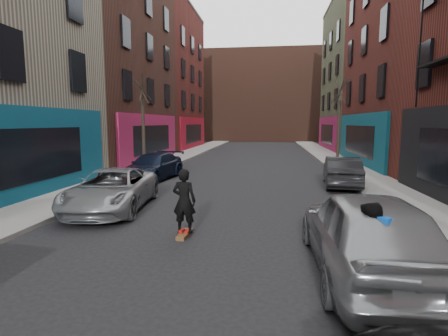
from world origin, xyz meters
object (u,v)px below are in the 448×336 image
(parked_right_far, at_px, (366,232))
(pedestrian, at_px, (368,254))
(skateboarder, at_px, (184,201))
(parked_left_end, at_px, (153,166))
(skateboard, at_px, (185,234))
(parked_right_end, at_px, (342,172))
(parked_left_far, at_px, (112,189))
(tree_right_far, at_px, (339,114))
(tree_left_far, at_px, (143,115))

(parked_right_far, distance_m, pedestrian, 1.19)
(skateboarder, distance_m, pedestrian, 4.72)
(parked_left_end, height_order, skateboard, parked_left_end)
(parked_left_end, height_order, parked_right_far, parked_right_far)
(parked_right_end, relative_size, skateboard, 5.19)
(skateboard, relative_size, pedestrian, 0.48)
(parked_right_end, height_order, skateboard, parked_right_end)
(parked_left_far, relative_size, skateboarder, 2.95)
(skateboard, distance_m, pedestrian, 4.78)
(parked_right_end, bearing_deg, tree_right_far, -93.43)
(skateboard, distance_m, skateboarder, 0.88)
(parked_right_end, bearing_deg, parked_left_far, 38.53)
(tree_right_far, xyz_separation_m, pedestrian, (-3.28, -20.63, -2.69))
(tree_left_far, xyz_separation_m, parked_left_end, (1.60, -3.05, -2.71))
(parked_right_far, bearing_deg, pedestrian, 75.87)
(parked_right_end, relative_size, skateboarder, 2.52)
(tree_left_far, bearing_deg, skateboard, -65.11)
(parked_right_end, distance_m, pedestrian, 10.94)
(parked_right_end, xyz_separation_m, skateboard, (-5.37, -7.88, -0.63))
(parked_right_far, xyz_separation_m, parked_right_end, (1.40, 9.65, -0.16))
(parked_right_far, bearing_deg, parked_right_end, -98.92)
(tree_left_far, bearing_deg, skateboarder, -65.11)
(skateboard, bearing_deg, parked_right_far, -20.33)
(tree_left_far, height_order, parked_right_far, tree_left_far)
(parked_left_end, xyz_separation_m, pedestrian, (7.52, -11.58, 0.17))
(tree_left_far, height_order, skateboarder, tree_left_far)
(parked_left_end, distance_m, pedestrian, 13.81)
(tree_left_far, relative_size, pedestrian, 3.89)
(parked_right_end, xyz_separation_m, pedestrian, (-1.68, -10.81, 0.16))
(parked_left_end, bearing_deg, parked_left_far, -75.59)
(tree_right_far, relative_size, parked_left_far, 1.40)
(skateboard, bearing_deg, pedestrian, -34.72)
(parked_left_far, xyz_separation_m, parked_right_end, (8.47, 5.44, 0.01))
(parked_right_far, relative_size, pedestrian, 2.96)
(parked_left_end, bearing_deg, tree_left_far, 125.38)
(tree_left_far, height_order, parked_left_end, tree_left_far)
(pedestrian, bearing_deg, parked_left_far, -83.32)
(parked_right_far, height_order, skateboarder, skateboarder)
(parked_left_far, height_order, parked_left_end, parked_left_far)
(parked_right_far, bearing_deg, tree_left_far, -55.76)
(parked_right_far, relative_size, skateboard, 6.18)
(parked_right_far, height_order, pedestrian, parked_right_far)
(pedestrian, bearing_deg, parked_right_end, -143.79)
(tree_left_far, relative_size, skateboard, 8.12)
(parked_right_far, xyz_separation_m, skateboarder, (-3.97, 1.77, 0.08))
(skateboard, bearing_deg, skateboarder, 0.00)
(tree_right_far, bearing_deg, parked_left_far, -123.42)
(skateboarder, height_order, pedestrian, skateboarder)
(tree_right_far, bearing_deg, parked_right_far, -98.76)
(skateboard, height_order, skateboarder, skateboarder)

